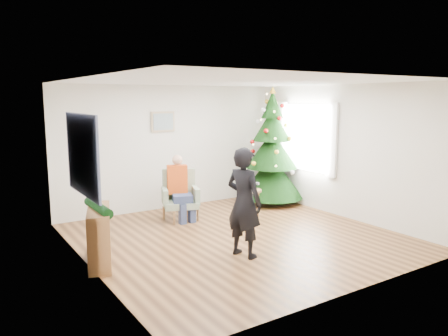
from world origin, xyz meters
TOP-DOWN VIEW (x-y plane):
  - floor at (0.00, 0.00)m, footprint 5.00×5.00m
  - ceiling at (0.00, 0.00)m, footprint 5.00×5.00m
  - wall_back at (0.00, 2.50)m, footprint 5.00×0.00m
  - wall_front at (0.00, -2.50)m, footprint 5.00×0.00m
  - wall_left at (-2.50, 0.00)m, footprint 0.00×5.00m
  - wall_right at (2.50, 0.00)m, footprint 0.00×5.00m
  - window_panel at (2.47, 1.00)m, footprint 0.04×1.30m
  - curtains at (2.44, 1.00)m, footprint 0.05×1.75m
  - christmas_tree at (2.04, 1.64)m, footprint 1.43×1.43m
  - stool at (0.76, 0.68)m, footprint 0.41×0.41m
  - laptop at (0.76, 0.68)m, footprint 0.38×0.30m
  - armchair at (-0.31, 1.53)m, footprint 0.82×0.80m
  - seated_person at (-0.33, 1.49)m, footprint 0.47×0.61m
  - standing_man at (-0.44, -0.77)m, footprint 0.55×0.69m
  - game_controller at (-0.26, -0.80)m, footprint 0.07×0.13m
  - console at (-2.33, 0.10)m, footprint 0.60×1.04m
  - garland at (-2.33, 0.10)m, footprint 0.14×0.90m
  - tapestry at (-2.46, 0.30)m, footprint 0.03×1.50m
  - framed_picture at (-0.20, 2.46)m, footprint 0.52×0.05m

SIDE VIEW (x-z plane):
  - floor at x=0.00m, z-range 0.00..0.00m
  - stool at x=0.76m, z-range 0.01..0.62m
  - armchair at x=-0.31m, z-range -0.13..0.83m
  - console at x=-2.33m, z-range 0.00..0.80m
  - laptop at x=0.76m, z-range 0.62..0.64m
  - seated_person at x=-0.33m, z-range 0.01..1.27m
  - standing_man at x=-0.44m, z-range 0.00..1.64m
  - garland at x=-2.33m, z-range 0.75..0.89m
  - game_controller at x=-0.26m, z-range 1.07..1.11m
  - christmas_tree at x=2.04m, z-range -0.13..2.46m
  - wall_back at x=0.00m, z-range -1.20..3.80m
  - wall_front at x=0.00m, z-range -1.20..3.80m
  - wall_left at x=-2.50m, z-range -1.20..3.80m
  - wall_right at x=2.50m, z-range -1.20..3.80m
  - window_panel at x=2.47m, z-range 0.80..2.20m
  - curtains at x=2.44m, z-range 0.75..2.25m
  - tapestry at x=-2.46m, z-range 0.98..2.12m
  - framed_picture at x=-0.20m, z-range 1.64..2.06m
  - ceiling at x=0.00m, z-range 2.60..2.60m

